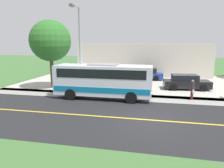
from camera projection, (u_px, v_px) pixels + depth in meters
name	position (u px, v px, depth m)	size (l,w,h in m)	color
ground_plane	(148.00, 120.00, 12.61)	(120.00, 120.00, 0.00)	#3D6633
road_surface	(148.00, 120.00, 12.61)	(8.00, 100.00, 0.01)	black
sidewalk	(151.00, 98.00, 17.61)	(2.40, 100.00, 0.01)	gray
parking_lot_surface	(180.00, 84.00, 23.91)	(14.00, 36.00, 0.01)	#B2ADA3
road_centre_line	(148.00, 120.00, 12.61)	(0.16, 100.00, 0.00)	gold
shuttle_bus_front	(103.00, 79.00, 17.41)	(2.61, 7.98, 2.84)	silver
pedestrian_with_bags	(192.00, 89.00, 17.08)	(0.72, 0.34, 1.60)	#4C1919
street_light_pole	(80.00, 47.00, 17.72)	(1.97, 0.24, 7.49)	#9E9EA3
parked_car_near	(145.00, 74.00, 26.57)	(2.13, 4.46, 1.45)	navy
parked_car_far	(186.00, 82.00, 20.95)	(2.30, 4.54, 1.45)	black
tree_curbside	(50.00, 41.00, 20.86)	(4.05, 4.05, 6.75)	brown
commercial_building	(144.00, 58.00, 33.08)	(10.00, 18.14, 4.44)	beige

